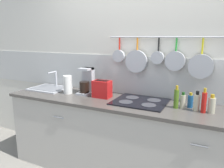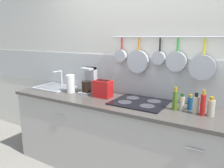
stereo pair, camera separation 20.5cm
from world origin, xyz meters
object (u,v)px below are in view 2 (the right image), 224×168
(bottle_sesame_oil, at_px, (196,104))
(bottle_olive_oil, at_px, (175,100))
(bottle_cooking_wine, at_px, (182,103))
(coffee_maker, at_px, (89,82))
(toaster, at_px, (103,89))
(paper_towel_roll, at_px, (71,84))
(bottle_vinegar, at_px, (211,108))
(bottle_dish_soap, at_px, (203,104))
(bottle_hot_sauce, at_px, (190,103))

(bottle_sesame_oil, bearing_deg, bottle_olive_oil, 178.83)
(bottle_cooking_wine, xyz_separation_m, bottle_sesame_oil, (0.13, -0.02, 0.01))
(coffee_maker, distance_m, toaster, 0.27)
(paper_towel_roll, bearing_deg, bottle_cooking_wine, 1.12)
(bottle_vinegar, bearing_deg, coffee_maker, 175.87)
(bottle_vinegar, bearing_deg, toaster, 178.75)
(paper_towel_roll, distance_m, bottle_dish_soap, 1.57)
(paper_towel_roll, bearing_deg, bottle_dish_soap, -0.70)
(bottle_sesame_oil, xyz_separation_m, bottle_dish_soap, (0.06, -0.03, 0.02))
(bottle_dish_soap, height_order, bottle_vinegar, bottle_dish_soap)
(coffee_maker, distance_m, bottle_sesame_oil, 1.31)
(paper_towel_roll, height_order, bottle_hot_sauce, paper_towel_roll)
(bottle_dish_soap, bearing_deg, paper_towel_roll, 179.30)
(coffee_maker, distance_m, bottle_cooking_wine, 1.18)
(bottle_sesame_oil, bearing_deg, bottle_cooking_wine, 170.91)
(paper_towel_roll, relative_size, coffee_maker, 0.70)
(bottle_cooking_wine, distance_m, bottle_sesame_oil, 0.13)
(bottle_olive_oil, height_order, bottle_hot_sauce, bottle_olive_oil)
(coffee_maker, xyz_separation_m, bottle_dish_soap, (1.36, -0.13, -0.03))
(bottle_sesame_oil, bearing_deg, toaster, 178.60)
(toaster, distance_m, bottle_vinegar, 1.17)
(toaster, xyz_separation_m, bottle_olive_oil, (0.85, -0.02, 0.00))
(bottle_cooking_wine, bearing_deg, coffee_maker, 175.98)
(toaster, height_order, bottle_vinegar, toaster)
(bottle_hot_sauce, bearing_deg, bottle_vinegar, -23.22)
(coffee_maker, height_order, bottle_olive_oil, coffee_maker)
(toaster, distance_m, bottle_cooking_wine, 0.91)
(bottle_hot_sauce, distance_m, bottle_dish_soap, 0.17)
(bottle_sesame_oil, height_order, bottle_vinegar, bottle_sesame_oil)
(bottle_sesame_oil, distance_m, bottle_dish_soap, 0.07)
(coffee_maker, bearing_deg, toaster, -16.69)
(paper_towel_roll, height_order, bottle_cooking_wine, paper_towel_roll)
(coffee_maker, height_order, bottle_sesame_oil, coffee_maker)
(paper_towel_roll, relative_size, bottle_cooking_wine, 1.36)
(bottle_sesame_oil, distance_m, bottle_vinegar, 0.13)
(paper_towel_roll, bearing_deg, toaster, 3.84)
(paper_towel_roll, distance_m, bottle_olive_oil, 1.32)
(coffee_maker, height_order, bottle_hot_sauce, coffee_maker)
(bottle_cooking_wine, bearing_deg, paper_towel_roll, -178.88)
(paper_towel_roll, distance_m, bottle_sesame_oil, 1.51)
(bottle_sesame_oil, bearing_deg, paper_towel_roll, -179.77)
(bottle_vinegar, bearing_deg, bottle_dish_soap, -159.46)
(bottle_dish_soap, bearing_deg, bottle_cooking_wine, 166.56)
(bottle_cooking_wine, relative_size, bottle_hot_sauce, 1.09)
(toaster, relative_size, bottle_dish_soap, 0.94)
(toaster, distance_m, bottle_hot_sauce, 0.98)
(toaster, height_order, bottle_olive_oil, bottle_olive_oil)
(bottle_hot_sauce, relative_size, bottle_vinegar, 0.86)
(bottle_olive_oil, relative_size, bottle_sesame_oil, 1.16)
(paper_towel_roll, bearing_deg, bottle_vinegar, 0.21)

